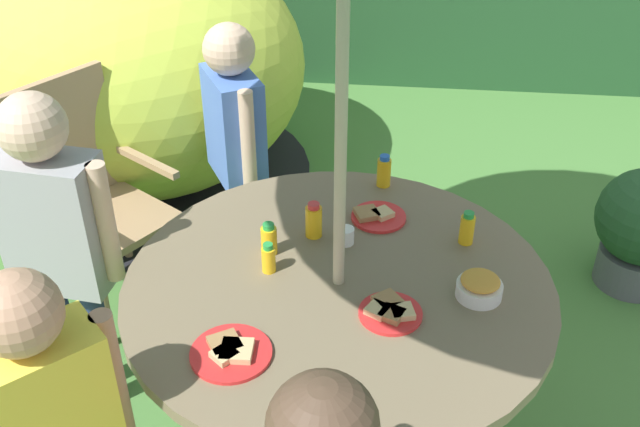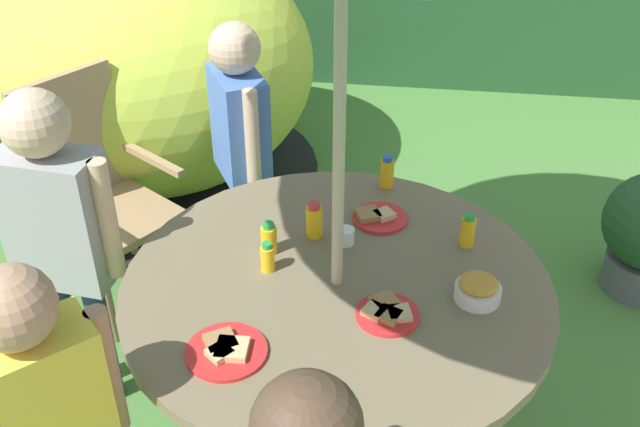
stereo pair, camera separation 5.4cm
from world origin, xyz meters
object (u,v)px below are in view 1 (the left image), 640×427
Objects in this scene: child_in_blue_shirt at (234,127)px; cup_near at (346,236)px; garden_table at (338,316)px; juice_bottle_center_back at (384,171)px; plate_mid_left at (377,216)px; juice_bottle_far_right at (269,239)px; juice_bottle_far_left at (467,229)px; wooden_chair at (88,188)px; child_in_grey_shirt at (55,223)px; juice_bottle_near_left at (314,221)px; dome_tent at (134,66)px; child_in_yellow_shirt at (48,415)px; plate_front_edge at (231,352)px; juice_bottle_center_front at (268,258)px; plate_near_right at (390,311)px; snack_bowl at (480,287)px.

child_in_blue_shirt is 0.89m from cup_near.
garden_table is 0.27m from cup_near.
child_in_blue_shirt reaches higher than juice_bottle_center_back.
juice_bottle_far_right reaches higher than plate_mid_left.
juice_bottle_far_left is 0.45m from juice_bottle_center_back.
child_in_blue_shirt reaches higher than wooden_chair.
child_in_blue_shirt is 0.96× the size of child_in_grey_shirt.
juice_bottle_near_left is 0.52m from juice_bottle_far_left.
dome_tent reaches higher than child_in_grey_shirt.
child_in_blue_shirt is 1.58m from child_in_yellow_shirt.
plate_front_edge is 0.39m from juice_bottle_center_front.
dome_tent is 11.52× the size of plate_near_right.
wooden_chair is at bearing 162.93° from plate_mid_left.
juice_bottle_far_right is (-0.24, 0.13, 0.20)m from garden_table.
child_in_yellow_shirt is at bearing -119.44° from juice_bottle_far_right.
juice_bottle_far_right is at bearing -139.99° from juice_bottle_near_left.
juice_bottle_center_front is at bearing 156.51° from plate_near_right.
juice_bottle_far_left is (0.52, 0.01, -0.00)m from juice_bottle_near_left.
wooden_chair is at bearing 153.82° from juice_bottle_near_left.
dome_tent is 20.97× the size of juice_bottle_center_front.
juice_bottle_near_left reaches higher than plate_mid_left.
juice_bottle_center_back is (0.80, 1.25, 0.03)m from child_in_yellow_shirt.
child_in_yellow_shirt is 6.25× the size of plate_mid_left.
plate_near_right is 1.67× the size of juice_bottle_far_right.
plate_near_right is at bearing -65.28° from cup_near.
juice_bottle_center_back is at bearing 30.75° from child_in_grey_shirt.
dome_tent is at bearing 132.84° from snack_bowl.
dome_tent is 2.06m from juice_bottle_center_front.
dome_tent is (-1.26, 1.81, 0.07)m from garden_table.
juice_bottle_near_left is (1.04, -0.51, 0.26)m from wooden_chair.
child_in_blue_shirt is at bearing 100.94° from plate_front_edge.
garden_table is 0.27m from plate_near_right.
juice_bottle_near_left is 1.13× the size of juice_bottle_far_right.
juice_bottle_near_left is at bearing -42.53° from dome_tent.
juice_bottle_far_right is 0.10m from juice_bottle_center_front.
snack_bowl is 0.28m from juice_bottle_far_left.
dome_tent is 37.76× the size of cup_near.
wooden_chair is at bearing 146.61° from garden_table.
juice_bottle_center_back is (-0.29, 0.34, 0.00)m from juice_bottle_far_left.
plate_front_edge is at bearing -127.58° from garden_table.
child_in_blue_shirt is 0.80m from juice_bottle_near_left.
dome_tent is 11.32× the size of plate_mid_left.
child_in_grey_shirt reaches higher than juice_bottle_far_left.
dome_tent is 2.53m from child_in_yellow_shirt.
child_in_yellow_shirt reaches higher than snack_bowl.
child_in_yellow_shirt is 8.58× the size of snack_bowl.
child_in_yellow_shirt is 0.50m from plate_front_edge.
cup_near reaches higher than plate_mid_left.
child_in_grey_shirt reaches higher than garden_table.
snack_bowl reaches higher than plate_mid_left.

